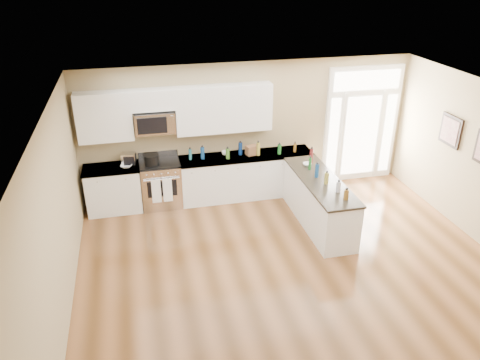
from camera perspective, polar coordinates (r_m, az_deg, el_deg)
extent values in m
plane|color=#513217|center=(7.25, 9.11, -14.97)|extent=(8.00, 8.00, 0.00)
plane|color=tan|center=(9.87, 1.12, 6.28)|extent=(7.00, 0.00, 7.00)
plane|color=tan|center=(6.11, -22.38, -9.03)|extent=(0.00, 8.00, 8.00)
plane|color=white|center=(5.84, 11.01, 6.39)|extent=(8.00, 8.00, 0.00)
cube|color=white|center=(9.70, -15.13, -1.13)|extent=(1.06, 0.62, 0.90)
cube|color=black|center=(9.88, -14.86, -3.20)|extent=(1.02, 0.52, 0.10)
cube|color=black|center=(9.50, -15.45, 1.40)|extent=(1.10, 0.66, 0.04)
cube|color=white|center=(9.92, 0.65, 0.45)|extent=(2.81, 0.62, 0.90)
cube|color=black|center=(10.10, 0.64, -1.60)|extent=(2.77, 0.52, 0.10)
cube|color=black|center=(9.73, 0.66, 2.95)|extent=(2.85, 0.66, 0.04)
cube|color=white|center=(9.01, 9.57, -2.72)|extent=(0.65, 2.28, 0.90)
cube|color=black|center=(9.20, 9.39, -4.91)|extent=(0.61, 2.18, 0.10)
cube|color=black|center=(8.79, 9.79, -0.03)|extent=(0.69, 2.32, 0.04)
cube|color=white|center=(9.29, -16.22, 7.40)|extent=(1.04, 0.33, 0.95)
cube|color=white|center=(9.43, -1.99, 8.70)|extent=(1.94, 0.33, 0.95)
cube|color=white|center=(9.20, -10.60, 9.62)|extent=(0.82, 0.33, 0.40)
cube|color=silver|center=(9.30, -10.36, 6.96)|extent=(0.78, 0.40, 0.42)
cube|color=black|center=(9.10, -10.65, 6.52)|extent=(0.56, 0.01, 0.32)
cube|color=white|center=(10.76, 14.54, 6.55)|extent=(1.70, 0.08, 2.60)
cube|color=white|center=(10.80, 14.52, 5.21)|extent=(0.78, 0.02, 1.80)
cube|color=white|center=(10.52, 11.30, 4.99)|extent=(0.22, 0.02, 1.80)
cube|color=white|center=(11.11, 17.56, 5.40)|extent=(0.22, 0.02, 1.80)
cube|color=white|center=(10.44, 15.28, 11.64)|extent=(1.50, 0.02, 0.40)
cube|color=black|center=(9.72, 24.31, 5.52)|extent=(0.04, 0.58, 0.58)
cube|color=brown|center=(9.71, 24.19, 5.51)|extent=(0.01, 0.46, 0.46)
cube|color=silver|center=(9.69, -9.59, -0.53)|extent=(0.80, 0.65, 0.92)
cube|color=black|center=(9.49, -9.79, 2.05)|extent=(0.80, 0.60, 0.03)
cube|color=silver|center=(9.74, -9.96, 3.14)|extent=(0.80, 0.04, 0.14)
cube|color=black|center=(9.36, -9.45, -1.07)|extent=(0.58, 0.01, 0.34)
cylinder|color=silver|center=(9.24, -9.54, 0.07)|extent=(0.70, 0.02, 0.02)
cube|color=white|center=(9.33, -10.16, -1.35)|extent=(0.18, 0.02, 0.50)
cube|color=white|center=(9.34, -8.81, -1.22)|extent=(0.18, 0.02, 0.50)
cylinder|color=black|center=(9.36, -10.71, 2.48)|extent=(0.38, 0.38, 0.22)
cube|color=silver|center=(9.50, -13.40, 2.53)|extent=(0.30, 0.25, 0.23)
cube|color=brown|center=(9.72, 1.46, 3.66)|extent=(0.27, 0.22, 0.19)
imported|color=white|center=(9.40, -13.68, 1.66)|extent=(0.27, 0.27, 0.05)
imported|color=white|center=(9.31, 8.21, 1.91)|extent=(0.21, 0.21, 0.05)
imported|color=white|center=(9.71, -1.90, 3.33)|extent=(0.15, 0.15, 0.09)
cylinder|color=#19591E|center=(9.78, 4.82, 3.76)|extent=(0.08, 0.08, 0.20)
cylinder|color=navy|center=(9.53, -4.59, 3.29)|extent=(0.08, 0.08, 0.25)
cylinder|color=brown|center=(9.92, 6.70, 3.94)|extent=(0.06, 0.06, 0.19)
cylinder|color=olive|center=(9.67, 2.23, 3.80)|extent=(0.07, 0.07, 0.28)
cylinder|color=#26727F|center=(9.52, -6.09, 3.12)|extent=(0.06, 0.06, 0.22)
cylinder|color=#591919|center=(9.40, 8.70, 2.92)|extent=(0.07, 0.07, 0.30)
cylinder|color=#B2B2B7|center=(8.35, 11.91, -0.81)|extent=(0.08, 0.08, 0.19)
cylinder|color=navy|center=(9.70, 0.05, 3.84)|extent=(0.08, 0.08, 0.26)
cylinder|color=#3F7226|center=(9.52, -1.51, 3.23)|extent=(0.08, 0.08, 0.21)
cylinder|color=#19591E|center=(9.11, 8.53, 1.98)|extent=(0.06, 0.06, 0.24)
cylinder|color=navy|center=(8.81, 9.37, 1.13)|extent=(0.07, 0.07, 0.26)
cylinder|color=brown|center=(8.11, 12.83, -1.75)|extent=(0.08, 0.08, 0.18)
cylinder|color=olive|center=(8.59, 10.50, 0.22)|extent=(0.08, 0.08, 0.22)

